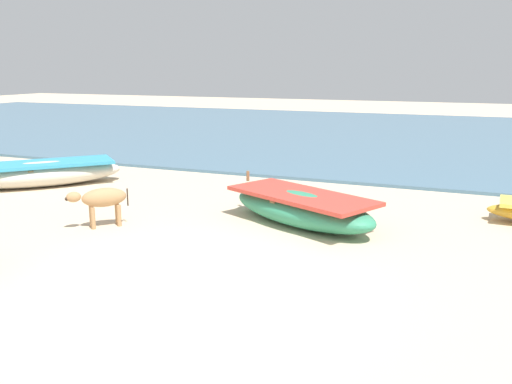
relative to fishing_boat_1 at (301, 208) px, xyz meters
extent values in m
plane|color=beige|center=(-0.57, -3.21, -0.31)|extent=(80.00, 80.00, 0.00)
cube|color=slate|center=(-0.57, 13.69, -0.27)|extent=(60.00, 20.00, 0.08)
ellipsoid|color=#338C66|center=(0.00, 0.00, -0.02)|extent=(3.34, 2.42, 0.58)
cube|color=#CC3F33|center=(0.00, 0.00, 0.22)|extent=(2.99, 2.23, 0.07)
cube|color=olive|center=(-0.21, 0.10, 0.13)|extent=(0.54, 0.95, 0.04)
cylinder|color=olive|center=(-1.30, 0.62, 0.36)|extent=(0.06, 0.06, 0.20)
ellipsoid|color=beige|center=(-6.67, 0.80, -0.02)|extent=(3.33, 3.49, 0.57)
cube|color=#3399BF|center=(-6.67, 0.80, 0.22)|extent=(3.02, 3.15, 0.07)
cube|color=olive|center=(-6.85, 0.59, 0.13)|extent=(0.82, 0.76, 0.04)
ellipsoid|color=tan|center=(-3.17, -1.43, 0.22)|extent=(0.75, 0.77, 0.34)
ellipsoid|color=tan|center=(-3.52, -1.81, 0.27)|extent=(0.28, 0.29, 0.18)
sphere|color=#2D2119|center=(-3.60, -1.89, 0.25)|extent=(0.10, 0.10, 0.07)
cylinder|color=tan|center=(-3.26, -1.65, -0.12)|extent=(0.08, 0.08, 0.39)
cylinder|color=tan|center=(-3.38, -1.54, -0.12)|extent=(0.08, 0.08, 0.39)
cylinder|color=tan|center=(-2.96, -1.33, -0.12)|extent=(0.08, 0.08, 0.39)
cylinder|color=tan|center=(-3.08, -1.21, -0.12)|extent=(0.08, 0.08, 0.39)
cylinder|color=#2D2119|center=(-2.89, -1.14, 0.18)|extent=(0.03, 0.03, 0.32)
camera|label=1|loc=(2.86, -9.11, 2.46)|focal=38.65mm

